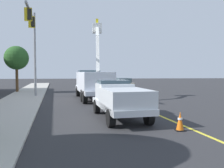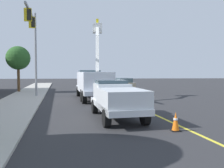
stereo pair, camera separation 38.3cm
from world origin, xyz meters
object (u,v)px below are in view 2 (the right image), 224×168
object	(u,v)px
service_pickup_truck	(117,98)
traffic_signal_mast	(33,37)
traffic_cone_mid_front	(104,91)
utility_bucket_truck	(93,82)
traffic_cone_leading	(176,122)
passing_minivan	(123,83)

from	to	relation	value
service_pickup_truck	traffic_signal_mast	distance (m)	12.49
service_pickup_truck	traffic_cone_mid_front	distance (m)	13.79
utility_bucket_truck	traffic_cone_leading	world-z (taller)	utility_bucket_truck
passing_minivan	utility_bucket_truck	bearing A→B (deg)	155.77
passing_minivan	traffic_signal_mast	world-z (taller)	traffic_signal_mast
traffic_cone_mid_front	passing_minivan	bearing A→B (deg)	-32.25
traffic_cone_leading	service_pickup_truck	bearing A→B (deg)	38.61
passing_minivan	traffic_cone_mid_front	bearing A→B (deg)	147.75
passing_minivan	traffic_cone_mid_front	distance (m)	5.07
utility_bucket_truck	traffic_cone_mid_front	size ratio (longest dim) A/B	10.97
service_pickup_truck	traffic_cone_mid_front	world-z (taller)	service_pickup_truck
traffic_cone_leading	traffic_signal_mast	size ratio (longest dim) A/B	0.10
utility_bucket_truck	passing_minivan	world-z (taller)	utility_bucket_truck
traffic_cone_leading	traffic_cone_mid_front	size ratio (longest dim) A/B	1.09
service_pickup_truck	traffic_cone_leading	distance (m)	3.71
service_pickup_truck	traffic_cone_mid_front	bearing A→B (deg)	0.09
passing_minivan	traffic_cone_leading	xyz separation A→B (m)	(-20.87, 0.39, -0.56)
utility_bucket_truck	traffic_signal_mast	size ratio (longest dim) A/B	1.01
passing_minivan	traffic_signal_mast	size ratio (longest dim) A/B	0.60
service_pickup_truck	traffic_cone_leading	world-z (taller)	service_pickup_truck
utility_bucket_truck	traffic_cone_mid_front	distance (m)	4.91
traffic_signal_mast	passing_minivan	bearing A→B (deg)	-47.73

